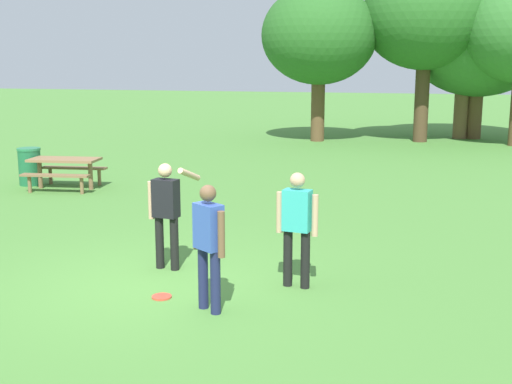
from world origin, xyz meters
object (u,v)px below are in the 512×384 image
(picnic_table_near, at_px, (65,167))
(tree_tall_left, at_px, (319,36))
(tree_broad_center, at_px, (426,16))
(person_bystander, at_px, (209,240))
(frisbee, at_px, (162,297))
(person_thrower, at_px, (166,208))
(person_catcher, at_px, (297,222))
(trash_can_beside_table, at_px, (30,166))
(tree_far_right, at_px, (466,21))
(tree_slender_mid, at_px, (480,33))

(picnic_table_near, bearing_deg, tree_tall_left, 69.78)
(tree_broad_center, bearing_deg, person_bystander, -96.18)
(person_bystander, xyz_separation_m, tree_tall_left, (-1.89, 18.51, 3.18))
(frisbee, bearing_deg, tree_tall_left, 93.48)
(person_thrower, bearing_deg, person_catcher, -8.06)
(person_catcher, distance_m, picnic_table_near, 9.05)
(person_thrower, xyz_separation_m, trash_can_beside_table, (-6.17, 5.59, -0.48))
(tree_far_right, bearing_deg, picnic_table_near, -124.92)
(person_thrower, height_order, person_bystander, same)
(trash_can_beside_table, relative_size, tree_broad_center, 0.14)
(tree_tall_left, bearing_deg, frisbee, -86.52)
(tree_slender_mid, bearing_deg, tree_tall_left, -157.44)
(person_bystander, xyz_separation_m, tree_broad_center, (2.10, 19.36, 3.90))
(tree_broad_center, bearing_deg, person_thrower, -100.43)
(person_bystander, distance_m, tree_far_right, 21.58)
(tree_slender_mid, bearing_deg, tree_far_right, -167.75)
(trash_can_beside_table, distance_m, tree_broad_center, 16.11)
(trash_can_beside_table, xyz_separation_m, tree_far_right, (11.02, 13.85, 4.25))
(picnic_table_near, xyz_separation_m, tree_broad_center, (8.29, 12.54, 4.28))
(person_bystander, bearing_deg, person_catcher, 53.36)
(tree_slender_mid, bearing_deg, tree_broad_center, -141.37)
(person_catcher, relative_size, frisbee, 6.10)
(person_bystander, xyz_separation_m, tree_far_right, (3.65, 20.92, 3.79))
(person_catcher, xyz_separation_m, person_bystander, (-0.88, -1.19, 0.00))
(tree_broad_center, distance_m, tree_slender_mid, 2.76)
(person_bystander, relative_size, tree_slender_mid, 0.24)
(person_catcher, relative_size, tree_tall_left, 0.27)
(person_thrower, relative_size, tree_slender_mid, 0.24)
(person_catcher, height_order, picnic_table_near, person_catcher)
(person_bystander, bearing_deg, tree_far_right, 80.09)
(trash_can_beside_table, height_order, tree_broad_center, tree_broad_center)
(person_catcher, xyz_separation_m, trash_can_beside_table, (-8.25, 5.88, -0.46))
(frisbee, bearing_deg, picnic_table_near, 129.59)
(person_thrower, xyz_separation_m, picnic_table_near, (-5.00, 5.34, -0.40))
(person_bystander, xyz_separation_m, picnic_table_near, (-6.20, 6.82, -0.38))
(person_thrower, distance_m, tree_slender_mid, 20.56)
(person_thrower, xyz_separation_m, frisbee, (0.41, -1.21, -0.95))
(person_bystander, distance_m, tree_slender_mid, 21.71)
(tree_tall_left, relative_size, tree_broad_center, 0.87)
(frisbee, bearing_deg, person_thrower, 108.90)
(person_bystander, height_order, tree_tall_left, tree_tall_left)
(tree_far_right, height_order, tree_slender_mid, tree_far_right)
(person_catcher, distance_m, person_bystander, 1.48)
(frisbee, distance_m, tree_far_right, 21.64)
(frisbee, bearing_deg, person_bystander, -19.22)
(tree_tall_left, xyz_separation_m, tree_far_right, (5.54, 2.41, 0.61))
(person_bystander, bearing_deg, frisbee, 160.78)
(tree_broad_center, xyz_separation_m, tree_slender_mid, (2.10, 1.68, -0.60))
(person_catcher, height_order, tree_broad_center, tree_broad_center)
(picnic_table_near, height_order, tree_broad_center, tree_broad_center)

